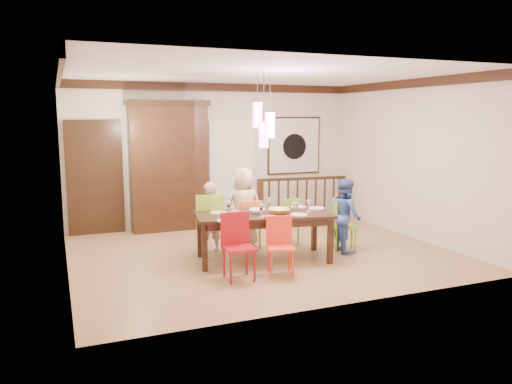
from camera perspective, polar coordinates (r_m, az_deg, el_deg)
name	(u,v)px	position (r m, az deg, el deg)	size (l,w,h in m)	color
floor	(261,253)	(8.31, 0.62, -6.94)	(6.00, 6.00, 0.00)	#9F7C4D
ceiling	(262,73)	(8.04, 0.65, 13.41)	(6.00, 6.00, 0.00)	white
wall_back	(215,155)	(10.39, -4.70, 4.28)	(6.00, 6.00, 0.00)	beige
wall_left	(62,173)	(7.43, -21.26, 2.01)	(5.00, 5.00, 0.00)	beige
wall_right	(412,159)	(9.60, 17.42, 3.57)	(5.00, 5.00, 0.00)	beige
crown_molding	(262,79)	(8.03, 0.65, 12.84)	(6.00, 5.00, 0.16)	black
panel_door	(95,179)	(9.93, -17.92, 1.38)	(1.04, 0.07, 2.24)	black
white_doorway	(232,173)	(10.50, -2.79, 2.15)	(0.97, 0.05, 2.22)	silver
painting	(294,146)	(11.01, 4.36, 5.31)	(1.25, 0.06, 1.25)	black
pendant_cluster	(264,125)	(7.59, 0.88, 7.69)	(0.27, 0.21, 1.14)	#FF4C9B
dining_table	(263,218)	(7.75, 0.85, -3.03)	(2.21, 1.30, 0.75)	black
chair_far_left	(211,219)	(8.20, -5.22, -3.08)	(0.57, 0.57, 1.00)	#93CC2D
chair_far_mid	(248,220)	(8.51, -0.89, -3.25)	(0.39, 0.39, 0.84)	orange
chair_far_right	(286,218)	(8.76, 3.49, -2.93)	(0.39, 0.39, 0.84)	#7CBE3D
chair_near_left	(239,242)	(6.86, -1.96, -5.78)	(0.43, 0.43, 0.91)	#9F0E16
chair_near_mid	(281,243)	(7.06, 2.83, -5.81)	(0.46, 0.46, 0.82)	red
chair_end_right	(345,222)	(8.48, 10.10, -3.36)	(0.50, 0.50, 0.85)	#7FBC28
china_hutch	(169,166)	(9.95, -9.93, 2.97)	(1.61, 0.46, 2.54)	black
balustrade	(302,199)	(10.66, 5.27, -0.77)	(2.00, 0.27, 0.96)	black
person_far_left	(210,217)	(8.28, -5.32, -2.85)	(0.43, 0.28, 1.18)	beige
person_far_mid	(243,207)	(8.57, -1.45, -1.76)	(0.67, 0.44, 1.37)	beige
person_end_right	(345,215)	(8.40, 10.19, -2.62)	(0.60, 0.46, 1.23)	#395BA1
serving_bowl	(279,211)	(7.68, 2.62, -2.18)	(0.33, 0.33, 0.08)	yellow
small_bowl	(256,212)	(7.68, -0.05, -2.25)	(0.20, 0.20, 0.06)	white
cup_left	(235,213)	(7.47, -2.40, -2.43)	(0.12, 0.12, 0.10)	silver
cup_right	(295,206)	(8.11, 4.53, -1.56)	(0.11, 0.11, 0.10)	silver
plate_far_left	(218,213)	(7.75, -4.34, -2.36)	(0.26, 0.26, 0.01)	white
plate_far_mid	(258,209)	(8.01, 0.22, -1.96)	(0.26, 0.26, 0.01)	white
plate_far_right	(298,207)	(8.25, 4.86, -1.69)	(0.26, 0.26, 0.01)	white
plate_near_left	(226,220)	(7.15, -3.45, -3.27)	(0.26, 0.26, 0.01)	white
plate_near_mid	(299,215)	(7.59, 4.91, -2.59)	(0.26, 0.26, 0.01)	white
plate_end_right	(317,208)	(8.16, 6.93, -1.84)	(0.26, 0.26, 0.01)	white
wine_glass_a	(229,208)	(7.66, -3.15, -1.81)	(0.08, 0.08, 0.19)	#590C19
wine_glass_b	(269,204)	(8.00, 1.52, -1.36)	(0.08, 0.08, 0.19)	silver
wine_glass_c	(261,211)	(7.41, 0.61, -2.15)	(0.08, 0.08, 0.19)	#590C19
wine_glass_d	(309,206)	(7.84, 6.06, -1.60)	(0.08, 0.08, 0.19)	silver
napkin	(270,216)	(7.43, 1.58, -2.80)	(0.18, 0.14, 0.01)	#D83359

